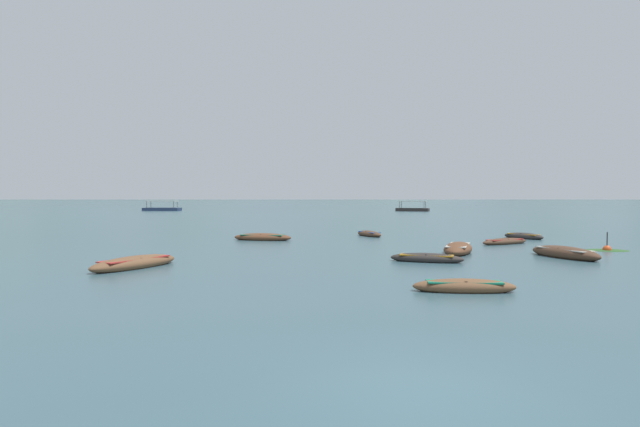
{
  "coord_description": "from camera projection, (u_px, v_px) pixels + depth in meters",
  "views": [
    {
      "loc": [
        -1.53,
        -7.94,
        3.05
      ],
      "look_at": [
        -2.14,
        56.46,
        1.06
      ],
      "focal_mm": 28.32,
      "sensor_mm": 36.0,
      "label": 1
    }
  ],
  "objects": [
    {
      "name": "rowboat_8",
      "position": [
        464.0,
        286.0,
        16.4
      ],
      "size": [
        3.38,
        1.12,
        0.52
      ],
      "color": "brown",
      "rests_on": "ground"
    },
    {
      "name": "rowboat_0",
      "position": [
        135.0,
        263.0,
        21.98
      ],
      "size": [
        3.23,
        4.61,
        0.65
      ],
      "color": "brown",
      "rests_on": "ground"
    },
    {
      "name": "ground_plane",
      "position": [
        325.0,
        199.0,
        1507.24
      ],
      "size": [
        6000.0,
        6000.0,
        0.0
      ],
      "primitive_type": "plane",
      "color": "#385660"
    },
    {
      "name": "mountain_2",
      "position": [
        186.0,
        165.0,
        1614.6
      ],
      "size": [
        636.49,
        636.49,
        214.4
      ],
      "primitive_type": "cone",
      "color": "#56665B",
      "rests_on": "ground"
    },
    {
      "name": "rowboat_1",
      "position": [
        369.0,
        234.0,
        40.22
      ],
      "size": [
        2.31,
        3.4,
        0.55
      ],
      "color": "#4C3323",
      "rests_on": "ground"
    },
    {
      "name": "mountain_3",
      "position": [
        375.0,
        163.0,
        1513.21
      ],
      "size": [
        803.8,
        803.8,
        218.77
      ],
      "primitive_type": "cone",
      "color": "slate",
      "rests_on": "ground"
    },
    {
      "name": "rowboat_3",
      "position": [
        263.0,
        237.0,
        36.4
      ],
      "size": [
        4.44,
        2.13,
        0.63
      ],
      "color": "brown",
      "rests_on": "ground"
    },
    {
      "name": "ferry_1",
      "position": [
        162.0,
        209.0,
        119.76
      ],
      "size": [
        8.6,
        3.79,
        2.54
      ],
      "color": "navy",
      "rests_on": "ground"
    },
    {
      "name": "mooring_buoy",
      "position": [
        607.0,
        249.0,
        28.93
      ],
      "size": [
        0.46,
        0.46,
        1.23
      ],
      "color": "#DB4C1E",
      "rests_on": "ground"
    },
    {
      "name": "rowboat_4",
      "position": [
        458.0,
        249.0,
        27.93
      ],
      "size": [
        2.93,
        4.66,
        0.74
      ],
      "color": "brown",
      "rests_on": "ground"
    },
    {
      "name": "mountain_1",
      "position": [
        52.0,
        162.0,
        1597.62
      ],
      "size": [
        762.17,
        762.17,
        236.27
      ],
      "primitive_type": "cone",
      "color": "#4C5B56",
      "rests_on": "ground"
    },
    {
      "name": "rowboat_6",
      "position": [
        427.0,
        258.0,
        24.05
      ],
      "size": [
        3.59,
        1.98,
        0.53
      ],
      "color": "#2D2826",
      "rests_on": "ground"
    },
    {
      "name": "rowboat_7",
      "position": [
        565.0,
        253.0,
        25.73
      ],
      "size": [
        2.68,
        4.46,
        0.73
      ],
      "color": "#4C3323",
      "rests_on": "ground"
    },
    {
      "name": "ferry_0",
      "position": [
        412.0,
        209.0,
        115.98
      ],
      "size": [
        7.89,
        5.18,
        2.54
      ],
      "color": "#2D2826",
      "rests_on": "ground"
    },
    {
      "name": "rowboat_2",
      "position": [
        505.0,
        242.0,
        33.32
      ],
      "size": [
        3.94,
        2.83,
        0.5
      ],
      "color": "#4C3323",
      "rests_on": "ground"
    },
    {
      "name": "weed_patch_2",
      "position": [
        607.0,
        250.0,
        29.21
      ],
      "size": [
        2.66,
        1.95,
        0.14
      ],
      "primitive_type": "ellipsoid",
      "rotation": [
        0.0,
        0.0,
        1.41
      ],
      "color": "#2D5628",
      "rests_on": "ground"
    },
    {
      "name": "rowboat_5",
      "position": [
        523.0,
        236.0,
        37.78
      ],
      "size": [
        2.62,
        3.32,
        0.56
      ],
      "color": "#2D2826",
      "rests_on": "ground"
    },
    {
      "name": "mountain_4",
      "position": [
        552.0,
        159.0,
        1821.27
      ],
      "size": [
        777.45,
        777.45,
        286.53
      ],
      "primitive_type": "cone",
      "color": "slate",
      "rests_on": "ground"
    }
  ]
}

